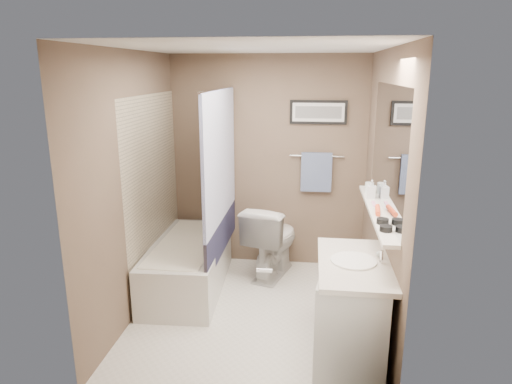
# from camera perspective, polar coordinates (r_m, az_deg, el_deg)

# --- Properties ---
(ground) EXTENTS (2.50, 2.50, 0.00)m
(ground) POSITION_cam_1_polar(r_m,az_deg,el_deg) (4.46, -0.25, -14.94)
(ground) COLOR silver
(ground) RESTS_ON ground
(ceiling) EXTENTS (2.20, 2.50, 0.04)m
(ceiling) POSITION_cam_1_polar(r_m,az_deg,el_deg) (3.86, -0.29, 17.31)
(ceiling) COLOR white
(ceiling) RESTS_ON wall_back
(wall_back) EXTENTS (2.20, 0.04, 2.40)m
(wall_back) POSITION_cam_1_polar(r_m,az_deg,el_deg) (5.19, 1.47, 3.61)
(wall_back) COLOR brown
(wall_back) RESTS_ON ground
(wall_front) EXTENTS (2.20, 0.04, 2.40)m
(wall_front) POSITION_cam_1_polar(r_m,az_deg,el_deg) (2.84, -3.46, -6.21)
(wall_front) COLOR brown
(wall_front) RESTS_ON ground
(wall_left) EXTENTS (0.04, 2.50, 2.40)m
(wall_left) POSITION_cam_1_polar(r_m,az_deg,el_deg) (4.27, -14.81, 0.59)
(wall_left) COLOR brown
(wall_left) RESTS_ON ground
(wall_right) EXTENTS (0.04, 2.50, 2.40)m
(wall_right) POSITION_cam_1_polar(r_m,az_deg,el_deg) (4.01, 15.24, -0.36)
(wall_right) COLOR brown
(wall_right) RESTS_ON ground
(tile_surround) EXTENTS (0.02, 1.55, 2.00)m
(tile_surround) POSITION_cam_1_polar(r_m,az_deg,el_deg) (4.77, -12.60, -0.24)
(tile_surround) COLOR #BBAB8E
(tile_surround) RESTS_ON wall_left
(curtain_rod) EXTENTS (0.02, 1.55, 0.02)m
(curtain_rod) POSITION_cam_1_polar(r_m,az_deg,el_deg) (4.42, -4.70, 12.69)
(curtain_rod) COLOR silver
(curtain_rod) RESTS_ON wall_left
(curtain_upper) EXTENTS (0.03, 1.45, 1.28)m
(curtain_upper) POSITION_cam_1_polar(r_m,az_deg,el_deg) (4.50, -4.53, 4.39)
(curtain_upper) COLOR white
(curtain_upper) RESTS_ON curtain_rod
(curtain_lower) EXTENTS (0.03, 1.45, 0.36)m
(curtain_lower) POSITION_cam_1_polar(r_m,az_deg,el_deg) (4.72, -4.32, -5.44)
(curtain_lower) COLOR #21213E
(curtain_lower) RESTS_ON curtain_rod
(mirror) EXTENTS (0.02, 1.60, 1.00)m
(mirror) POSITION_cam_1_polar(r_m,az_deg,el_deg) (3.78, 16.13, 5.19)
(mirror) COLOR silver
(mirror) RESTS_ON wall_right
(shelf) EXTENTS (0.12, 1.60, 0.03)m
(shelf) POSITION_cam_1_polar(r_m,az_deg,el_deg) (3.89, 14.78, -2.34)
(shelf) COLOR silver
(shelf) RESTS_ON wall_right
(towel_bar) EXTENTS (0.60, 0.02, 0.02)m
(towel_bar) POSITION_cam_1_polar(r_m,az_deg,el_deg) (5.13, 7.61, 4.49)
(towel_bar) COLOR silver
(towel_bar) RESTS_ON wall_back
(towel) EXTENTS (0.34, 0.05, 0.44)m
(towel) POSITION_cam_1_polar(r_m,az_deg,el_deg) (5.14, 7.54, 2.48)
(towel) COLOR #8498C0
(towel) RESTS_ON towel_bar
(art_frame) EXTENTS (0.62, 0.02, 0.26)m
(art_frame) POSITION_cam_1_polar(r_m,az_deg,el_deg) (5.08, 7.80, 9.85)
(art_frame) COLOR black
(art_frame) RESTS_ON wall_back
(art_mat) EXTENTS (0.56, 0.00, 0.20)m
(art_mat) POSITION_cam_1_polar(r_m,az_deg,el_deg) (5.07, 7.80, 9.84)
(art_mat) COLOR white
(art_mat) RESTS_ON art_frame
(art_image) EXTENTS (0.50, 0.00, 0.13)m
(art_image) POSITION_cam_1_polar(r_m,az_deg,el_deg) (5.06, 7.80, 9.84)
(art_image) COLOR #595959
(art_image) RESTS_ON art_mat
(door) EXTENTS (0.80, 0.02, 2.00)m
(door) POSITION_cam_1_polar(r_m,az_deg,el_deg) (2.86, 7.64, -10.48)
(door) COLOR silver
(door) RESTS_ON wall_front
(door_handle) EXTENTS (0.10, 0.02, 0.02)m
(door_handle) POSITION_cam_1_polar(r_m,az_deg,el_deg) (2.92, 1.06, -9.79)
(door_handle) COLOR silver
(door_handle) RESTS_ON door
(bathtub) EXTENTS (0.76, 1.53, 0.50)m
(bathtub) POSITION_cam_1_polar(r_m,az_deg,el_deg) (4.87, -8.45, -9.07)
(bathtub) COLOR silver
(bathtub) RESTS_ON ground
(tub_rim) EXTENTS (0.56, 1.36, 0.02)m
(tub_rim) POSITION_cam_1_polar(r_m,az_deg,el_deg) (4.78, -8.57, -6.33)
(tub_rim) COLOR white
(tub_rim) RESTS_ON bathtub
(toilet) EXTENTS (0.67, 0.90, 0.82)m
(toilet) POSITION_cam_1_polar(r_m,az_deg,el_deg) (5.07, 2.03, -5.96)
(toilet) COLOR silver
(toilet) RESTS_ON ground
(vanity) EXTENTS (0.60, 0.95, 0.80)m
(vanity) POSITION_cam_1_polar(r_m,az_deg,el_deg) (3.72, 12.04, -14.75)
(vanity) COLOR silver
(vanity) RESTS_ON ground
(countertop) EXTENTS (0.54, 0.96, 0.04)m
(countertop) POSITION_cam_1_polar(r_m,az_deg,el_deg) (3.53, 12.25, -8.82)
(countertop) COLOR beige
(countertop) RESTS_ON vanity
(sink_basin) EXTENTS (0.34, 0.34, 0.01)m
(sink_basin) POSITION_cam_1_polar(r_m,az_deg,el_deg) (3.52, 12.11, -8.40)
(sink_basin) COLOR white
(sink_basin) RESTS_ON countertop
(faucet_spout) EXTENTS (0.02, 0.02, 0.10)m
(faucet_spout) POSITION_cam_1_polar(r_m,az_deg,el_deg) (3.53, 15.41, -7.82)
(faucet_spout) COLOR white
(faucet_spout) RESTS_ON countertop
(faucet_knob) EXTENTS (0.05, 0.05, 0.05)m
(faucet_knob) POSITION_cam_1_polar(r_m,az_deg,el_deg) (3.63, 15.17, -7.50)
(faucet_knob) COLOR silver
(faucet_knob) RESTS_ON countertop
(candle_bowl_near) EXTENTS (0.09, 0.09, 0.04)m
(candle_bowl_near) POSITION_cam_1_polar(r_m,az_deg,el_deg) (3.38, 15.93, -4.41)
(candle_bowl_near) COLOR black
(candle_bowl_near) RESTS_ON shelf
(candle_bowl_far) EXTENTS (0.09, 0.09, 0.04)m
(candle_bowl_far) POSITION_cam_1_polar(r_m,az_deg,el_deg) (3.53, 15.55, -3.53)
(candle_bowl_far) COLOR black
(candle_bowl_far) RESTS_ON shelf
(hair_brush_front) EXTENTS (0.06, 0.22, 0.04)m
(hair_brush_front) POSITION_cam_1_polar(r_m,az_deg,el_deg) (3.79, 14.98, -2.19)
(hair_brush_front) COLOR #EB4821
(hair_brush_front) RESTS_ON shelf
(pink_comb) EXTENTS (0.03, 0.16, 0.01)m
(pink_comb) POSITION_cam_1_polar(r_m,az_deg,el_deg) (4.03, 14.52, -1.42)
(pink_comb) COLOR pink
(pink_comb) RESTS_ON shelf
(glass_jar) EXTENTS (0.08, 0.08, 0.10)m
(glass_jar) POSITION_cam_1_polar(r_m,az_deg,el_deg) (4.37, 13.97, 0.51)
(glass_jar) COLOR white
(glass_jar) RESTS_ON shelf
(soap_bottle) EXTENTS (0.08, 0.08, 0.16)m
(soap_bottle) POSITION_cam_1_polar(r_m,az_deg,el_deg) (4.20, 14.25, 0.37)
(soap_bottle) COLOR #999999
(soap_bottle) RESTS_ON shelf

